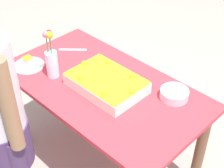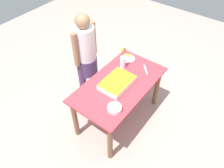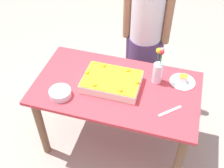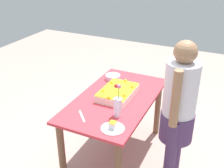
{
  "view_description": "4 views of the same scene",
  "coord_description": "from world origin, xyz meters",
  "px_view_note": "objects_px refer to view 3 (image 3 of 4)",
  "views": [
    {
      "loc": [
        1.25,
        -1.18,
        2.08
      ],
      "look_at": [
        0.06,
        0.03,
        0.77
      ],
      "focal_mm": 55.0,
      "sensor_mm": 36.0,
      "label": 1
    },
    {
      "loc": [
        1.71,
        1.17,
        2.8
      ],
      "look_at": [
        0.09,
        -0.05,
        0.78
      ],
      "focal_mm": 35.0,
      "sensor_mm": 36.0,
      "label": 2
    },
    {
      "loc": [
        -0.42,
        1.57,
        2.36
      ],
      "look_at": [
        0.03,
        0.03,
        0.8
      ],
      "focal_mm": 45.0,
      "sensor_mm": 36.0,
      "label": 3
    },
    {
      "loc": [
        -2.33,
        -1.06,
        2.18
      ],
      "look_at": [
        0.01,
        0.05,
        0.89
      ],
      "focal_mm": 45.0,
      "sensor_mm": 36.0,
      "label": 4
    }
  ],
  "objects_px": {
    "fruit_bowl": "(60,93)",
    "person_standing": "(146,32)",
    "cake_knife": "(170,111)",
    "flower_vase": "(158,70)",
    "sheet_cake": "(112,82)",
    "serving_plate_with_slice": "(183,81)"
  },
  "relations": [
    {
      "from": "fruit_bowl",
      "to": "person_standing",
      "type": "distance_m",
      "value": 1.03
    },
    {
      "from": "cake_knife",
      "to": "flower_vase",
      "type": "height_order",
      "value": "flower_vase"
    },
    {
      "from": "sheet_cake",
      "to": "flower_vase",
      "type": "bearing_deg",
      "value": -155.94
    },
    {
      "from": "serving_plate_with_slice",
      "to": "flower_vase",
      "type": "relative_size",
      "value": 0.62
    },
    {
      "from": "serving_plate_with_slice",
      "to": "flower_vase",
      "type": "xyz_separation_m",
      "value": [
        0.21,
        0.05,
        0.11
      ]
    },
    {
      "from": "sheet_cake",
      "to": "cake_knife",
      "type": "xyz_separation_m",
      "value": [
        -0.5,
        0.14,
        -0.04
      ]
    },
    {
      "from": "cake_knife",
      "to": "fruit_bowl",
      "type": "xyz_separation_m",
      "value": [
        0.85,
        0.08,
        0.03
      ]
    },
    {
      "from": "sheet_cake",
      "to": "flower_vase",
      "type": "xyz_separation_m",
      "value": [
        -0.34,
        -0.15,
        0.08
      ]
    },
    {
      "from": "fruit_bowl",
      "to": "cake_knife",
      "type": "bearing_deg",
      "value": -174.66
    },
    {
      "from": "sheet_cake",
      "to": "person_standing",
      "type": "relative_size",
      "value": 0.31
    },
    {
      "from": "sheet_cake",
      "to": "person_standing",
      "type": "height_order",
      "value": "person_standing"
    },
    {
      "from": "serving_plate_with_slice",
      "to": "cake_knife",
      "type": "bearing_deg",
      "value": 80.85
    },
    {
      "from": "sheet_cake",
      "to": "person_standing",
      "type": "bearing_deg",
      "value": -101.97
    },
    {
      "from": "cake_knife",
      "to": "serving_plate_with_slice",
      "type": "bearing_deg",
      "value": 37.43
    },
    {
      "from": "cake_knife",
      "to": "person_standing",
      "type": "relative_size",
      "value": 0.14
    },
    {
      "from": "serving_plate_with_slice",
      "to": "person_standing",
      "type": "bearing_deg",
      "value": -48.88
    },
    {
      "from": "flower_vase",
      "to": "fruit_bowl",
      "type": "xyz_separation_m",
      "value": [
        0.7,
        0.37,
        -0.1
      ]
    },
    {
      "from": "cake_knife",
      "to": "fruit_bowl",
      "type": "bearing_deg",
      "value": 141.92
    },
    {
      "from": "serving_plate_with_slice",
      "to": "person_standing",
      "type": "distance_m",
      "value": 0.63
    },
    {
      "from": "person_standing",
      "to": "sheet_cake",
      "type": "bearing_deg",
      "value": -11.97
    },
    {
      "from": "person_standing",
      "to": "serving_plate_with_slice",
      "type": "bearing_deg",
      "value": 41.12
    },
    {
      "from": "serving_plate_with_slice",
      "to": "fruit_bowl",
      "type": "height_order",
      "value": "serving_plate_with_slice"
    }
  ]
}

